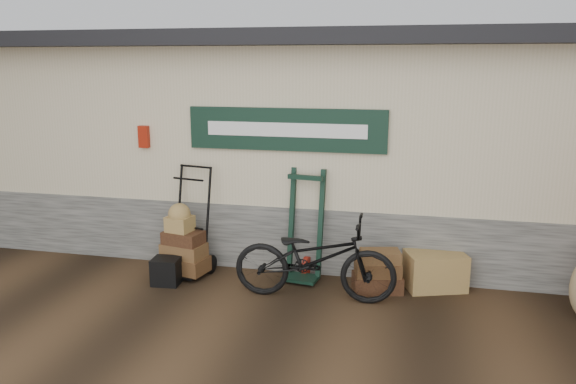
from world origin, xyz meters
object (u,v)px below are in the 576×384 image
Objects in this scene: green_barrow at (305,225)px; suitcase_stack at (378,270)px; black_trunk at (167,271)px; porter_trolley at (190,220)px; wicker_hamper at (435,271)px; bicycle at (315,254)px.

green_barrow is 2.41× the size of suitcase_stack.
suitcase_stack is at bearing 8.33° from black_trunk.
green_barrow is 4.19× the size of black_trunk.
green_barrow is (1.55, 0.13, -0.01)m from porter_trolley.
wicker_hamper is at bearing 14.23° from porter_trolley.
porter_trolley is 0.75× the size of bicycle.
suitcase_stack reaches higher than black_trunk.
bicycle is at bearing -0.69° from black_trunk.
porter_trolley is at bearing 72.80° from bicycle.
wicker_hamper is (0.70, 0.24, -0.03)m from suitcase_stack.
bicycle is (0.25, -0.63, -0.16)m from green_barrow.
black_trunk is (-3.37, -0.63, -0.06)m from wicker_hamper.
suitcase_stack is at bearing -161.07° from wicker_hamper.
porter_trolley is 2.56m from suitcase_stack.
black_trunk is 1.98m from bicycle.
porter_trolley reaches higher than bicycle.
black_trunk is (-0.15, -0.48, -0.57)m from porter_trolley.
porter_trolley is 2.06× the size of wicker_hamper.
suitcase_stack is 0.89m from bicycle.
black_trunk is at bearing -152.33° from green_barrow.
green_barrow reaches higher than wicker_hamper.
bicycle is at bearing -60.85° from green_barrow.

